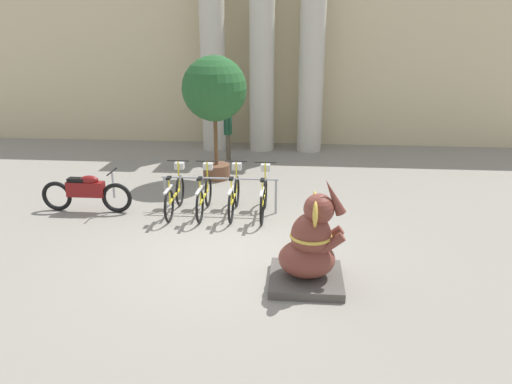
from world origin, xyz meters
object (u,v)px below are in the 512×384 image
at_px(bicycle_3, 264,197).
at_px(bicycle_0, 175,194).
at_px(bicycle_2, 234,195).
at_px(motorcycle, 86,192).
at_px(bicycle_1, 204,195).
at_px(potted_tree, 214,92).
at_px(elephant_statue, 310,249).
at_px(person_pedestrian, 228,128).

bearing_deg(bicycle_3, bicycle_0, -179.43).
xyz_separation_m(bicycle_2, motorcycle, (-3.16, -0.15, 0.04)).
bearing_deg(bicycle_1, potted_tree, 93.40).
xyz_separation_m(bicycle_1, elephant_statue, (2.17, -2.85, 0.18)).
height_order(bicycle_2, bicycle_3, same).
height_order(motorcycle, person_pedestrian, person_pedestrian).
height_order(bicycle_1, bicycle_2, same).
bearing_deg(bicycle_1, bicycle_2, 4.09).
height_order(bicycle_1, potted_tree, potted_tree).
relative_size(bicycle_2, bicycle_3, 1.00).
xyz_separation_m(elephant_statue, potted_tree, (-2.32, 5.37, 1.64)).
bearing_deg(elephant_statue, potted_tree, 113.36).
height_order(bicycle_3, person_pedestrian, person_pedestrian).
bearing_deg(elephant_statue, motorcycle, 149.70).
bearing_deg(elephant_statue, person_pedestrian, 107.44).
xyz_separation_m(elephant_statue, motorcycle, (-4.69, 2.74, -0.14)).
xyz_separation_m(bicycle_2, person_pedestrian, (-0.72, 4.30, 0.55)).
bearing_deg(bicycle_3, bicycle_2, 176.79).
distance_m(bicycle_2, person_pedestrian, 4.39).
height_order(bicycle_0, motorcycle, bicycle_0).
bearing_deg(elephant_statue, bicycle_2, 118.00).
relative_size(bicycle_0, bicycle_3, 1.00).
bearing_deg(bicycle_1, bicycle_0, -179.16).
relative_size(bicycle_2, person_pedestrian, 1.02).
bearing_deg(potted_tree, bicycle_0, -100.76).
xyz_separation_m(bicycle_1, bicycle_2, (0.63, 0.05, 0.00)).
bearing_deg(bicycle_1, motorcycle, -177.59).
distance_m(bicycle_1, elephant_statue, 3.59).
relative_size(bicycle_0, bicycle_1, 1.00).
distance_m(bicycle_2, bicycle_3, 0.63).
bearing_deg(bicycle_3, potted_tree, 119.33).
relative_size(bicycle_1, potted_tree, 0.53).
distance_m(bicycle_2, motorcycle, 3.16).
distance_m(elephant_statue, potted_tree, 6.07).
bearing_deg(motorcycle, bicycle_2, 2.75).
height_order(motorcycle, potted_tree, potted_tree).
bearing_deg(bicycle_2, bicycle_0, -177.54).
bearing_deg(potted_tree, motorcycle, -132.15).
bearing_deg(elephant_statue, bicycle_1, 127.28).
bearing_deg(bicycle_2, motorcycle, -177.25).
relative_size(elephant_statue, potted_tree, 0.55).
xyz_separation_m(bicycle_3, person_pedestrian, (-1.35, 4.33, 0.55)).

